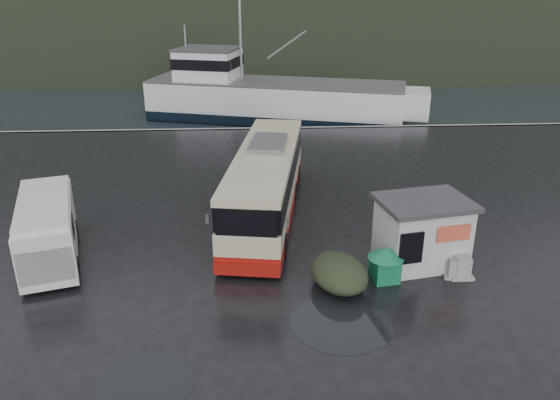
{
  "coord_description": "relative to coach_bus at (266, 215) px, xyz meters",
  "views": [
    {
      "loc": [
        1.55,
        -19.87,
        10.65
      ],
      "look_at": [
        2.78,
        1.74,
        1.7
      ],
      "focal_mm": 35.0,
      "sensor_mm": 36.0,
      "label": 1
    }
  ],
  "objects": [
    {
      "name": "ground",
      "position": [
        -2.25,
        -3.98,
        0.0
      ],
      "size": [
        160.0,
        160.0,
        0.0
      ],
      "primitive_type": "plane",
      "color": "black",
      "rests_on": "ground"
    },
    {
      "name": "harbor_water",
      "position": [
        -2.25,
        106.02,
        0.0
      ],
      "size": [
        300.0,
        180.0,
        0.02
      ],
      "primitive_type": "cube",
      "color": "black",
      "rests_on": "ground"
    },
    {
      "name": "quay_edge",
      "position": [
        -2.25,
        16.02,
        0.0
      ],
      "size": [
        160.0,
        0.6,
        1.5
      ],
      "primitive_type": "cube",
      "color": "#999993",
      "rests_on": "ground"
    },
    {
      "name": "headland",
      "position": [
        7.75,
        246.02,
        0.0
      ],
      "size": [
        780.0,
        540.0,
        570.0
      ],
      "primitive_type": "ellipsoid",
      "color": "black",
      "rests_on": "ground"
    },
    {
      "name": "coach_bus",
      "position": [
        0.0,
        0.0,
        0.0
      ],
      "size": [
        4.86,
        12.48,
        3.44
      ],
      "primitive_type": null,
      "rotation": [
        0.0,
        0.0,
        -0.15
      ],
      "color": "#C1B692",
      "rests_on": "ground"
    },
    {
      "name": "white_van",
      "position": [
        -8.84,
        -3.74,
        0.0
      ],
      "size": [
        3.76,
        6.44,
        2.55
      ],
      "primitive_type": null,
      "rotation": [
        0.0,
        0.0,
        0.29
      ],
      "color": "silver",
      "rests_on": "ground"
    },
    {
      "name": "waste_bin_left",
      "position": [
        -1.27,
        -4.09,
        0.0
      ],
      "size": [
        1.29,
        1.29,
        1.44
      ],
      "primitive_type": null,
      "rotation": [
        0.0,
        0.0,
        -0.3
      ],
      "color": "#147143",
      "rests_on": "ground"
    },
    {
      "name": "waste_bin_right",
      "position": [
        4.24,
        -6.22,
        0.0
      ],
      "size": [
        1.11,
        1.11,
        1.36
      ],
      "primitive_type": null,
      "rotation": [
        0.0,
        0.0,
        0.15
      ],
      "color": "#147143",
      "rests_on": "ground"
    },
    {
      "name": "dome_tent",
      "position": [
        2.47,
        -6.55,
        0.0
      ],
      "size": [
        2.48,
        3.12,
        1.1
      ],
      "primitive_type": null,
      "rotation": [
        0.0,
        0.0,
        0.19
      ],
      "color": "#27301D",
      "rests_on": "ground"
    },
    {
      "name": "ticket_kiosk",
      "position": [
        5.93,
        -4.99,
        0.0
      ],
      "size": [
        3.9,
        3.23,
        2.71
      ],
      "primitive_type": null,
      "rotation": [
        0.0,
        0.0,
        0.19
      ],
      "color": "beige",
      "rests_on": "ground"
    },
    {
      "name": "jersey_barrier_a",
      "position": [
        7.21,
        -5.66,
        0.0
      ],
      "size": [
        0.9,
        1.77,
        0.88
      ],
      "primitive_type": null,
      "rotation": [
        0.0,
        0.0,
        -0.01
      ],
      "color": "#999993",
      "rests_on": "ground"
    },
    {
      "name": "jersey_barrier_b",
      "position": [
        7.05,
        -5.74,
        0.0
      ],
      "size": [
        1.07,
        1.64,
        0.76
      ],
      "primitive_type": null,
      "rotation": [
        0.0,
        0.0,
        -0.22
      ],
      "color": "#999993",
      "rests_on": "ground"
    },
    {
      "name": "fishing_trawler",
      "position": [
        1.61,
        24.41,
        0.0
      ],
      "size": [
        27.19,
        13.03,
        10.65
      ],
      "primitive_type": null,
      "rotation": [
        0.0,
        0.0,
        -0.28
      ],
      "color": "silver",
      "rests_on": "ground"
    },
    {
      "name": "puddles",
      "position": [
        -0.11,
        -9.87,
        0.01
      ],
      "size": [
        9.1,
        5.71,
        0.01
      ],
      "color": "black",
      "rests_on": "ground"
    }
  ]
}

